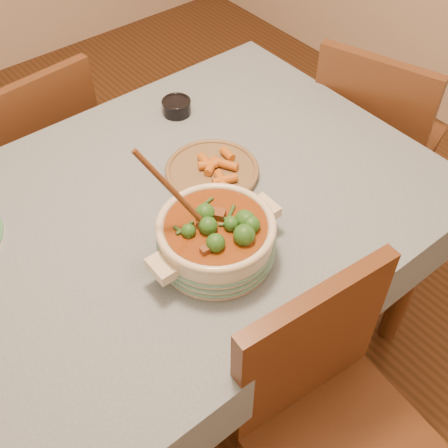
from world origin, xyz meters
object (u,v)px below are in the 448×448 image
Objects in this scene: dining_table at (149,242)px; chair_right at (372,138)px; chair_far at (44,149)px; chair_near at (330,417)px; condiment_bowl at (177,106)px; fried_plate at (212,170)px; stew_casserole at (216,236)px.

chair_right is at bearing 1.30° from dining_table.
chair_near reaches higher than chair_far.
condiment_bowl is at bearing 120.24° from chair_far.
fried_plate is at bearing 71.35° from chair_right.
dining_table is at bearing -173.03° from fried_plate.
stew_casserole reaches higher than chair_right.
chair_right is at bearing 14.22° from stew_casserole.
chair_near reaches higher than fried_plate.
chair_right reaches higher than dining_table.
chair_far is at bearing 97.52° from chair_near.
stew_casserole is at bearing 97.49° from chair_near.
condiment_bowl is 0.43× the size of fried_plate.
chair_far is 1.26m from chair_right.
stew_casserole reaches higher than dining_table.
chair_near is 1.01× the size of chair_right.
fried_plate is at bearing 6.97° from dining_table.
chair_right reaches higher than chair_far.
chair_far is at bearing 34.11° from chair_right.
dining_table is 1.86× the size of chair_right.
fried_plate is at bearing 53.83° from stew_casserole.
condiment_bowl is at bearing 46.66° from chair_right.
condiment_bowl is 1.05m from chair_near.
stew_casserole reaches higher than fried_plate.
dining_table is 0.28m from stew_casserole.
chair_right is at bearing 40.61° from chair_near.
chair_far is 0.93× the size of chair_right.
chair_far reaches higher than fried_plate.
condiment_bowl reaches higher than fried_plate.
fried_plate is at bearing -107.14° from condiment_bowl.
chair_near is 1.14m from chair_right.
condiment_bowl is 0.13× the size of chair_near.
fried_plate is 0.85m from chair_far.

